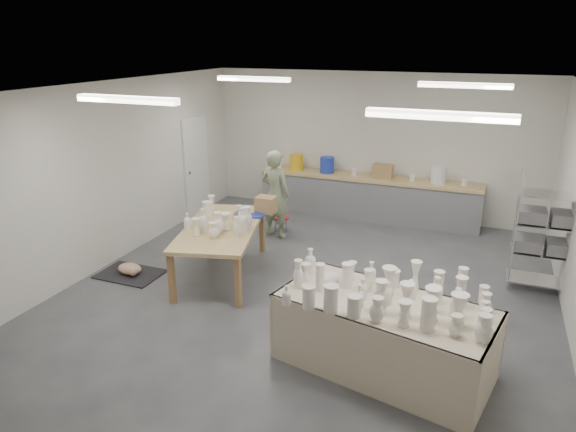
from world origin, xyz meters
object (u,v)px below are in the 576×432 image
at_px(work_table, 226,225).
at_px(red_stool, 281,219).
at_px(drying_table, 385,332).
at_px(potter, 275,194).

height_order(work_table, red_stool, work_table).
distance_m(work_table, red_stool, 2.19).
relative_size(work_table, red_stool, 6.75).
distance_m(drying_table, work_table, 3.31).
xyz_separation_m(drying_table, red_stool, (-2.80, 3.71, -0.21)).
height_order(work_table, potter, potter).
xyz_separation_m(drying_table, potter, (-2.80, 3.44, 0.37)).
xyz_separation_m(work_table, red_stool, (0.07, 2.11, -0.58)).
distance_m(drying_table, potter, 4.46).
relative_size(drying_table, potter, 1.53).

